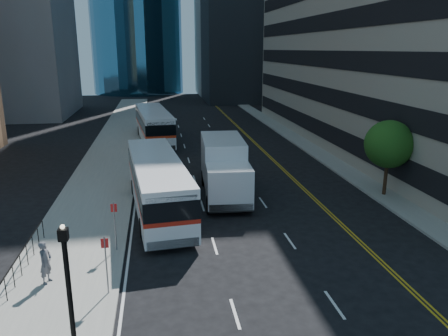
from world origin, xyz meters
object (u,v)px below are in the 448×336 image
street_tree (389,144)px  bus_rear (154,124)px  pedestrian (46,262)px  bus_front (157,183)px  lamp_post (69,289)px  box_truck (224,168)px

street_tree → bus_rear: bearing=126.6°
street_tree → pedestrian: (-20.05, -8.76, -2.56)m
street_tree → bus_front: street_tree is taller
lamp_post → bus_rear: (2.40, 35.01, -0.86)m
lamp_post → street_tree: bearing=37.9°
street_tree → bus_rear: (-15.60, 21.01, -1.78)m
bus_front → pedestrian: 9.64m
bus_front → street_tree: bearing=-4.7°
bus_front → pedestrian: size_ratio=6.96×
box_truck → street_tree: bearing=-6.2°
street_tree → lamp_post: street_tree is taller
bus_front → box_truck: 4.98m
lamp_post → bus_rear: bearing=86.1°
street_tree → lamp_post: size_ratio=1.12×
bus_front → bus_rear: size_ratio=0.97×
street_tree → bus_front: 15.42m
box_truck → bus_rear: bearing=106.9°
lamp_post → box_truck: lamp_post is taller
lamp_post → pedestrian: (-2.05, 5.24, -1.64)m
street_tree → pedestrian: size_ratio=2.73×
street_tree → box_truck: bearing=170.9°
lamp_post → pedestrian: lamp_post is taller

